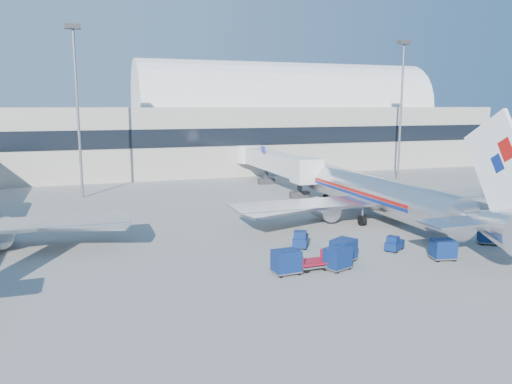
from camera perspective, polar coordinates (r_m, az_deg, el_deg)
name	(u,v)px	position (r m, az deg, el deg)	size (l,w,h in m)	color
ground	(312,240)	(46.58, 6.37, -5.50)	(260.00, 260.00, 0.00)	gray
terminal	(117,132)	(96.80, -15.62, 6.65)	(170.00, 28.15, 21.00)	#B2AA9E
airliner_main	(379,195)	(54.58, 13.93, -0.31)	(32.00, 37.26, 12.07)	silver
jetbridge_near	(271,161)	(76.74, 1.74, 3.58)	(4.40, 27.50, 6.25)	silver
mast_west	(76,86)	(70.60, -19.85, 11.30)	(2.00, 1.20, 22.60)	slate
mast_east	(402,90)	(86.15, 16.34, 11.11)	(2.00, 1.20, 22.60)	slate
barrier_near	(456,217)	(57.84, 21.87, -2.68)	(3.00, 0.55, 0.90)	#9E9E96
barrier_mid	(480,215)	(60.03, 24.26, -2.41)	(3.00, 0.55, 0.90)	#9E9E96
barrier_far	(504,213)	(62.31, 26.48, -2.15)	(3.00, 0.55, 0.90)	#9E9E96
tug_lead	(394,244)	(44.50, 15.51, -5.71)	(2.28, 2.02, 1.35)	#0B1F52
tug_right	(447,227)	(51.54, 21.01, -3.79)	(2.35, 2.64, 1.56)	#0B1F52
tug_left	(300,239)	(44.05, 5.09, -5.41)	(2.23, 2.68, 1.56)	#0B1F52
cart_train_a	(343,250)	(40.45, 9.96, -6.53)	(2.57, 2.40, 1.82)	#0B1F52
cart_train_b	(338,258)	(38.47, 9.31, -7.46)	(2.33, 2.06, 1.71)	#0B1F52
cart_train_c	(286,261)	(37.10, 3.49, -7.92)	(2.13, 1.68, 1.79)	#0B1F52
cart_solo_near	(443,249)	(43.09, 20.62, -6.13)	(2.12, 1.77, 1.65)	#0B1F52
cart_solo_far	(488,235)	(49.51, 25.02, -4.48)	(2.17, 2.03, 1.53)	#0B1F52
cart_open_red	(312,263)	(38.41, 6.44, -8.11)	(2.47, 1.78, 0.65)	slate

